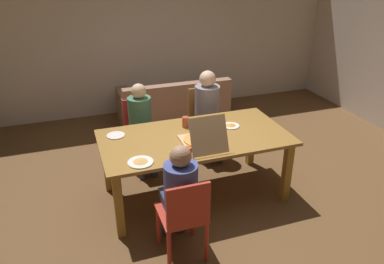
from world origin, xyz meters
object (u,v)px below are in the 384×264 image
at_px(plate_0, 231,126).
at_px(drinking_glass_0, 188,153).
at_px(chair_2, 205,120).
at_px(dining_table, 195,144).
at_px(drinking_glass_1, 185,122).
at_px(person_1, 179,190).
at_px(plate_2, 140,162).
at_px(chair_0, 140,132).
at_px(person_2, 208,108).
at_px(pizza_box_0, 201,140).
at_px(chair_1, 184,216).
at_px(person_0, 141,122).
at_px(couch, 173,107).
at_px(plate_1, 116,135).
at_px(plate_3, 207,123).

height_order(plate_0, drinking_glass_0, drinking_glass_0).
bearing_deg(chair_2, dining_table, -116.69).
bearing_deg(drinking_glass_1, person_1, -111.19).
bearing_deg(person_1, plate_2, 121.55).
xyz_separation_m(dining_table, chair_0, (-0.44, 0.96, -0.21)).
distance_m(plate_0, drinking_glass_0, 0.91).
height_order(chair_0, person_2, person_2).
bearing_deg(pizza_box_0, plate_2, -165.86).
bearing_deg(drinking_glass_1, pizza_box_0, -87.33).
height_order(dining_table, chair_1, chair_1).
height_order(dining_table, pizza_box_0, pizza_box_0).
bearing_deg(dining_table, chair_0, 114.46).
xyz_separation_m(person_0, plate_2, (-0.26, -1.19, 0.11)).
bearing_deg(couch, chair_2, -83.80).
bearing_deg(chair_0, pizza_box_0, -69.39).
bearing_deg(chair_2, plate_1, -152.86).
distance_m(pizza_box_0, plate_0, 0.58).
height_order(person_0, chair_2, person_0).
bearing_deg(person_0, drinking_glass_0, -80.71).
height_order(person_0, plate_2, person_0).
xyz_separation_m(chair_0, drinking_glass_0, (0.21, -1.41, 0.37)).
relative_size(dining_table, plate_2, 8.28).
bearing_deg(plate_0, person_1, -135.45).
distance_m(chair_2, plate_2, 1.83).
relative_size(plate_0, plate_2, 0.80).
bearing_deg(drinking_glass_1, chair_1, -108.82).
height_order(drinking_glass_0, drinking_glass_1, drinking_glass_1).
xyz_separation_m(chair_1, person_1, (0.00, 0.15, 0.19)).
bearing_deg(plate_0, plate_3, 142.55).
xyz_separation_m(plate_0, drinking_glass_0, (-0.72, -0.55, 0.05)).
xyz_separation_m(plate_0, drinking_glass_1, (-0.51, 0.16, 0.05)).
bearing_deg(person_0, pizza_box_0, -66.67).
distance_m(plate_2, couch, 2.77).
xyz_separation_m(chair_0, plate_1, (-0.40, -0.66, 0.32)).
relative_size(chair_1, plate_3, 3.66).
distance_m(chair_0, person_0, 0.26).
bearing_deg(chair_1, pizza_box_0, 59.68).
distance_m(pizza_box_0, drinking_glass_1, 0.47).
distance_m(chair_0, person_2, 0.97).
distance_m(plate_3, drinking_glass_0, 0.88).
bearing_deg(couch, person_0, -121.42).
height_order(drinking_glass_0, couch, drinking_glass_0).
distance_m(person_0, drinking_glass_1, 0.70).
distance_m(plate_1, drinking_glass_0, 0.96).
xyz_separation_m(chair_2, plate_3, (-0.24, -0.69, 0.29)).
bearing_deg(chair_2, couch, 96.20).
relative_size(chair_2, drinking_glass_0, 7.90).
relative_size(person_1, pizza_box_0, 2.10).
distance_m(chair_1, drinking_glass_0, 0.65).
xyz_separation_m(person_0, couch, (0.81, 1.32, -0.40)).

